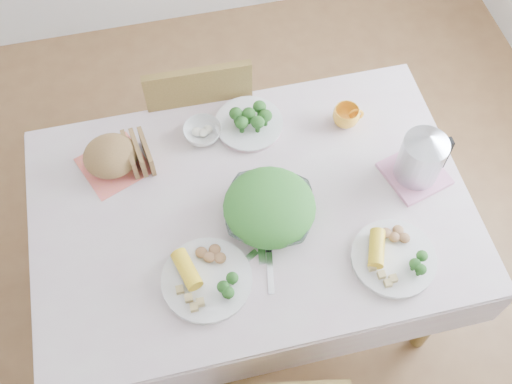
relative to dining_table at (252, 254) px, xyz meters
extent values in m
plane|color=brown|center=(0.00, 0.00, -0.38)|extent=(3.60, 3.60, 0.00)
cube|color=brown|center=(0.00, 0.00, 0.00)|extent=(1.40, 0.90, 0.75)
cube|color=beige|center=(0.00, 0.00, 0.38)|extent=(1.50, 1.00, 0.01)
cube|color=brown|center=(-0.08, 0.69, 0.09)|extent=(0.43, 0.43, 0.94)
imported|color=white|center=(0.05, -0.05, 0.42)|extent=(0.37, 0.37, 0.07)
cylinder|color=white|center=(-0.20, -0.24, 0.40)|extent=(0.31, 0.31, 0.02)
cylinder|color=white|center=(0.40, -0.30, 0.40)|extent=(0.39, 0.39, 0.02)
cylinder|color=beige|center=(0.07, 0.34, 0.40)|extent=(0.32, 0.32, 0.02)
cube|color=#EF6D5D|center=(-0.44, 0.28, 0.39)|extent=(0.28, 0.28, 0.00)
ellipsoid|color=brown|center=(-0.44, 0.28, 0.45)|extent=(0.21, 0.20, 0.11)
imported|color=white|center=(-0.11, 0.33, 0.41)|extent=(0.16, 0.16, 0.04)
imported|color=#FEAD28|center=(0.42, 0.27, 0.43)|extent=(0.12, 0.12, 0.08)
cube|color=pink|center=(0.59, 0.00, 0.40)|extent=(0.24, 0.24, 0.02)
cylinder|color=#B2B5BA|center=(0.59, 0.00, 0.51)|extent=(0.19, 0.19, 0.22)
cube|color=silver|center=(0.00, -0.11, 0.39)|extent=(0.05, 0.22, 0.00)
cube|color=silver|center=(0.01, -0.24, 0.39)|extent=(0.05, 0.17, 0.00)
cube|color=silver|center=(-0.11, -0.22, 0.39)|extent=(0.18, 0.12, 0.00)
camera|label=1|loc=(-0.21, -0.99, 2.18)|focal=42.00mm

